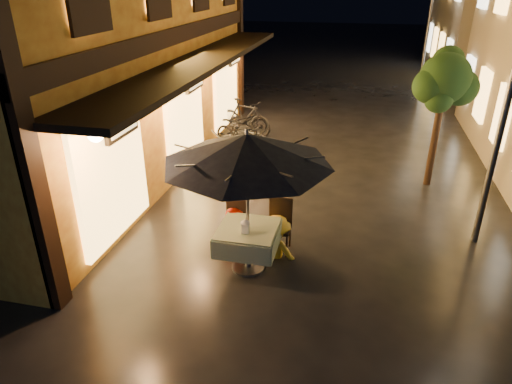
% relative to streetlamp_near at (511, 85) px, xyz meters
% --- Properties ---
extents(ground, '(90.00, 90.00, 0.00)m').
position_rel_streetlamp_near_xyz_m(ground, '(-3.00, -2.00, -2.92)').
color(ground, black).
rests_on(ground, ground).
extents(west_building, '(5.90, 11.40, 7.40)m').
position_rel_streetlamp_near_xyz_m(west_building, '(-8.72, 2.00, 0.79)').
color(west_building, '#C16E24').
rests_on(west_building, ground).
extents(street_tree, '(1.43, 1.20, 3.15)m').
position_rel_streetlamp_near_xyz_m(street_tree, '(-0.59, 2.51, -0.50)').
color(street_tree, black).
rests_on(street_tree, ground).
extents(streetlamp_near, '(0.36, 0.36, 4.23)m').
position_rel_streetlamp_near_xyz_m(streetlamp_near, '(0.00, 0.00, 0.00)').
color(streetlamp_near, '#59595E').
rests_on(streetlamp_near, ground).
extents(streetlamp_far, '(0.36, 0.36, 4.23)m').
position_rel_streetlamp_near_xyz_m(streetlamp_far, '(0.00, 12.00, 0.00)').
color(streetlamp_far, '#59595E').
rests_on(streetlamp_far, ground).
extents(cafe_table, '(0.99, 0.99, 0.78)m').
position_rel_streetlamp_near_xyz_m(cafe_table, '(-3.93, -1.80, -2.33)').
color(cafe_table, '#59595E').
rests_on(cafe_table, ground).
extents(patio_umbrella, '(2.67, 2.67, 2.46)m').
position_rel_streetlamp_near_xyz_m(patio_umbrella, '(-3.93, -1.80, -0.77)').
color(patio_umbrella, '#59595E').
rests_on(patio_umbrella, ground).
extents(cafe_chair_left, '(0.42, 0.42, 0.97)m').
position_rel_streetlamp_near_xyz_m(cafe_chair_left, '(-4.33, -1.07, -2.38)').
color(cafe_chair_left, black).
rests_on(cafe_chair_left, ground).
extents(cafe_chair_right, '(0.42, 0.42, 0.97)m').
position_rel_streetlamp_near_xyz_m(cafe_chair_right, '(-3.53, -1.07, -2.38)').
color(cafe_chair_right, black).
rests_on(cafe_chair_right, ground).
extents(table_lantern, '(0.16, 0.16, 0.25)m').
position_rel_streetlamp_near_xyz_m(table_lantern, '(-3.93, -1.96, -2.00)').
color(table_lantern, white).
rests_on(table_lantern, cafe_table).
extents(person_orange, '(0.91, 0.80, 1.56)m').
position_rel_streetlamp_near_xyz_m(person_orange, '(-4.36, -1.24, -2.14)').
color(person_orange, red).
rests_on(person_orange, ground).
extents(person_yellow, '(1.02, 0.70, 1.45)m').
position_rel_streetlamp_near_xyz_m(person_yellow, '(-3.55, -1.27, -2.19)').
color(person_yellow, yellow).
rests_on(person_yellow, ground).
extents(bicycle_0, '(1.68, 1.10, 0.83)m').
position_rel_streetlamp_near_xyz_m(bicycle_0, '(-5.72, 1.85, -2.50)').
color(bicycle_0, black).
rests_on(bicycle_0, ground).
extents(bicycle_1, '(1.70, 0.89, 0.98)m').
position_rel_streetlamp_near_xyz_m(bicycle_1, '(-5.25, 3.08, -2.43)').
color(bicycle_1, black).
rests_on(bicycle_1, ground).
extents(bicycle_2, '(1.87, 1.20, 0.93)m').
position_rel_streetlamp_near_xyz_m(bicycle_2, '(-5.52, 3.88, -2.45)').
color(bicycle_2, black).
rests_on(bicycle_2, ground).
extents(bicycle_3, '(1.89, 1.14, 1.10)m').
position_rel_streetlamp_near_xyz_m(bicycle_3, '(-5.74, 5.17, -2.37)').
color(bicycle_3, black).
rests_on(bicycle_3, ground).
extents(bicycle_4, '(1.66, 1.00, 0.82)m').
position_rel_streetlamp_near_xyz_m(bicycle_4, '(-5.83, 5.09, -2.51)').
color(bicycle_4, black).
rests_on(bicycle_4, ground).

